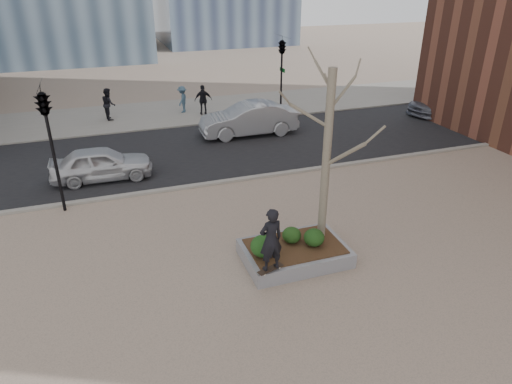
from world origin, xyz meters
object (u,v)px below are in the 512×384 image
object	(u,v)px
skateboard	(270,270)
police_car	(102,163)
skateboarder	(271,240)
planter	(294,253)

from	to	relation	value
skateboard	police_car	xyz separation A→B (m)	(-3.96, 8.86, 0.21)
skateboard	skateboarder	world-z (taller)	skateboarder
planter	skateboarder	bearing A→B (deg)	-141.34
skateboard	skateboarder	bearing A→B (deg)	0.00
planter	skateboard	world-z (taller)	skateboard
skateboarder	police_car	size ratio (longest dim) A/B	0.45
skateboarder	police_car	distance (m)	9.73
planter	police_car	world-z (taller)	police_car
planter	police_car	size ratio (longest dim) A/B	0.75
skateboarder	police_car	bearing A→B (deg)	-73.52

